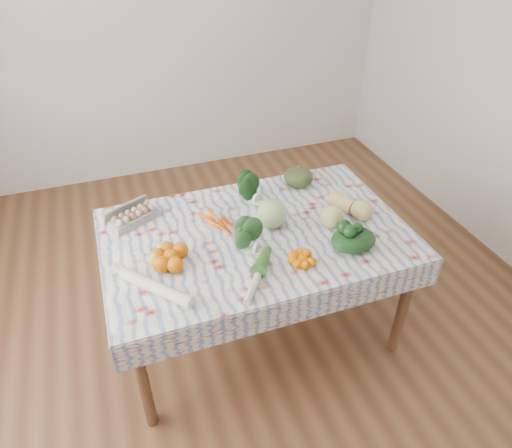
# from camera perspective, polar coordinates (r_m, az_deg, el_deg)

# --- Properties ---
(ground) EXTENTS (4.50, 4.50, 0.00)m
(ground) POSITION_cam_1_polar(r_m,az_deg,el_deg) (3.03, 0.00, -12.58)
(ground) COLOR brown
(ground) RESTS_ON ground
(wall_back) EXTENTS (4.00, 0.04, 2.80)m
(wall_back) POSITION_cam_1_polar(r_m,az_deg,el_deg) (4.27, -11.11, 23.80)
(wall_back) COLOR silver
(wall_back) RESTS_ON ground
(dining_table) EXTENTS (1.60, 1.00, 0.75)m
(dining_table) POSITION_cam_1_polar(r_m,az_deg,el_deg) (2.56, 0.00, -2.55)
(dining_table) COLOR brown
(dining_table) RESTS_ON ground
(tablecloth) EXTENTS (1.66, 1.06, 0.01)m
(tablecloth) POSITION_cam_1_polar(r_m,az_deg,el_deg) (2.51, 0.00, -1.18)
(tablecloth) COLOR white
(tablecloth) RESTS_ON dining_table
(egg_carton) EXTENTS (0.29, 0.22, 0.07)m
(egg_carton) POSITION_cam_1_polar(r_m,az_deg,el_deg) (2.65, -14.99, 0.78)
(egg_carton) COLOR #989893
(egg_carton) RESTS_ON tablecloth
(carrot_bunch) EXTENTS (0.25, 0.23, 0.04)m
(carrot_bunch) POSITION_cam_1_polar(r_m,az_deg,el_deg) (2.55, -4.35, 0.07)
(carrot_bunch) COLOR orange
(carrot_bunch) RESTS_ON tablecloth
(kale_bunch) EXTENTS (0.22, 0.21, 0.15)m
(kale_bunch) POSITION_cam_1_polar(r_m,az_deg,el_deg) (2.72, -0.67, 4.23)
(kale_bunch) COLOR black
(kale_bunch) RESTS_ON tablecloth
(kabocha_squash) EXTENTS (0.19, 0.19, 0.12)m
(kabocha_squash) POSITION_cam_1_polar(r_m,az_deg,el_deg) (2.90, 5.34, 5.88)
(kabocha_squash) COLOR #384921
(kabocha_squash) RESTS_ON tablecloth
(cabbage) EXTENTS (0.18, 0.18, 0.17)m
(cabbage) POSITION_cam_1_polar(r_m,az_deg,el_deg) (2.51, 2.04, 1.28)
(cabbage) COLOR #A0C179
(cabbage) RESTS_ON tablecloth
(butternut_squash) EXTENTS (0.22, 0.29, 0.12)m
(butternut_squash) POSITION_cam_1_polar(r_m,az_deg,el_deg) (2.68, 11.83, 2.42)
(butternut_squash) COLOR #DEBD6B
(butternut_squash) RESTS_ON tablecloth
(orange_cluster) EXTENTS (0.35, 0.35, 0.09)m
(orange_cluster) POSITION_cam_1_polar(r_m,az_deg,el_deg) (2.32, -10.56, -4.03)
(orange_cluster) COLOR orange
(orange_cluster) RESTS_ON tablecloth
(broccoli) EXTENTS (0.21, 0.21, 0.11)m
(broccoli) POSITION_cam_1_polar(r_m,az_deg,el_deg) (2.35, -1.15, -2.42)
(broccoli) COLOR #1F4D1F
(broccoli) RESTS_ON tablecloth
(mandarin_cluster) EXTENTS (0.19, 0.19, 0.05)m
(mandarin_cluster) POSITION_cam_1_polar(r_m,az_deg,el_deg) (2.31, 5.82, -4.23)
(mandarin_cluster) COLOR #FF7800
(mandarin_cluster) RESTS_ON tablecloth
(grapefruit) EXTENTS (0.17, 0.17, 0.13)m
(grapefruit) POSITION_cam_1_polar(r_m,az_deg,el_deg) (2.55, 9.48, 0.90)
(grapefruit) COLOR #D2C773
(grapefruit) RESTS_ON tablecloth
(spinach_bag) EXTENTS (0.28, 0.25, 0.11)m
(spinach_bag) POSITION_cam_1_polar(r_m,az_deg,el_deg) (2.43, 12.09, -1.91)
(spinach_bag) COLOR black
(spinach_bag) RESTS_ON tablecloth
(daikon) EXTENTS (0.33, 0.36, 0.06)m
(daikon) POSITION_cam_1_polar(r_m,az_deg,el_deg) (2.19, -12.38, -7.76)
(daikon) COLOR white
(daikon) RESTS_ON tablecloth
(leek) EXTENTS (0.24, 0.32, 0.04)m
(leek) POSITION_cam_1_polar(r_m,az_deg,el_deg) (2.21, 0.20, -6.53)
(leek) COLOR silver
(leek) RESTS_ON tablecloth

